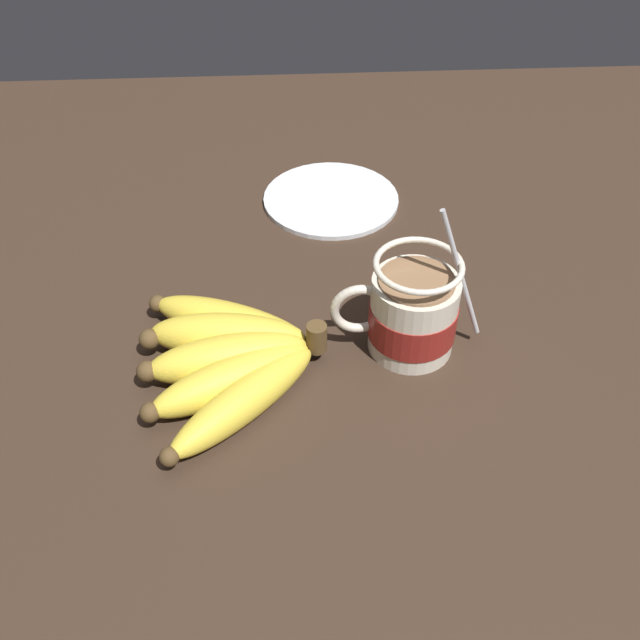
# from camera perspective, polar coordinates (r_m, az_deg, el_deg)

# --- Properties ---
(table) EXTENTS (1.31, 1.31, 0.03)m
(table) POSITION_cam_1_polar(r_m,az_deg,el_deg) (0.73, 4.51, -2.86)
(table) COLOR #332319
(table) RESTS_ON ground
(coffee_mug) EXTENTS (0.15, 0.09, 0.16)m
(coffee_mug) POSITION_cam_1_polar(r_m,az_deg,el_deg) (0.69, 7.36, 0.54)
(coffee_mug) COLOR beige
(coffee_mug) RESTS_ON table
(banana_bunch) EXTENTS (0.18, 0.23, 0.05)m
(banana_bunch) POSITION_cam_1_polar(r_m,az_deg,el_deg) (0.68, -7.14, -2.98)
(banana_bunch) COLOR #4C381E
(banana_bunch) RESTS_ON table
(small_plate) EXTENTS (0.17, 0.17, 0.01)m
(small_plate) POSITION_cam_1_polar(r_m,az_deg,el_deg) (0.92, 0.88, 9.66)
(small_plate) COLOR silver
(small_plate) RESTS_ON table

